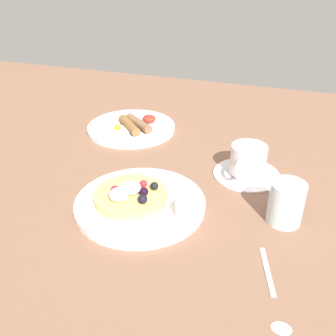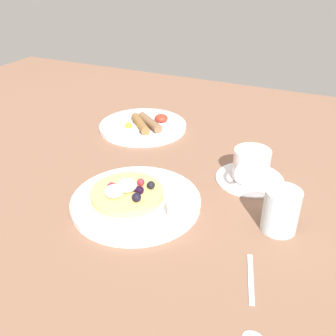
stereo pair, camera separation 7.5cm
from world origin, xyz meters
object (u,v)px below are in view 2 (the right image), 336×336
Objects in this scene: teaspoon at (252,311)px; water_glass at (281,210)px; syrup_ramekin at (181,211)px; coffee_saucer at (250,178)px; breakfast_plate at (143,126)px; pancake_plate at (136,202)px; coffee_cup at (251,164)px.

water_glass reaches higher than teaspoon.
syrup_ramekin is 21.60cm from coffee_saucer.
breakfast_plate is at bearing 157.03° from coffee_saucer.
teaspoon is (42.61, -48.27, -0.38)cm from breakfast_plate.
water_glass is at bearing 19.58° from syrup_ramekin.
syrup_ramekin is (10.21, -1.66, 2.10)cm from pancake_plate.
coffee_cup is at bearing 121.91° from water_glass.
breakfast_plate is 36.54cm from coffee_saucer.
syrup_ramekin is at bearing -9.23° from pancake_plate.
water_glass reaches higher than pancake_plate.
water_glass is at bearing -58.09° from coffee_cup.
coffee_cup reaches higher than breakfast_plate.
coffee_saucer is at bearing 76.25° from coffee_cup.
water_glass is (8.75, -14.06, -0.03)cm from coffee_cup.
syrup_ramekin reaches higher than pancake_plate.
syrup_ramekin is 0.34× the size of coffee_saucer.
coffee_cup is (33.60, -14.43, 3.42)cm from breakfast_plate.
coffee_saucer is at bearing -22.97° from breakfast_plate.
coffee_cup is 0.67× the size of teaspoon.
syrup_ramekin is 21.86cm from teaspoon.
pancake_plate is 1.57× the size of teaspoon.
water_glass is (26.57, 4.16, 3.32)cm from pancake_plate.
coffee_cup is at bearing -23.25° from breakfast_plate.
syrup_ramekin is at bearing -52.86° from breakfast_plate.
coffee_saucer is 0.91× the size of teaspoon.
syrup_ramekin reaches higher than teaspoon.
coffee_cup is 1.35× the size of water_glass.
water_glass reaches higher than coffee_cup.
coffee_cup reaches higher than syrup_ramekin.
syrup_ramekin is 21.32cm from coffee_cup.
teaspoon is (26.83, -15.62, -0.45)cm from pancake_plate.
pancake_plate is 25.64cm from coffee_saucer.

